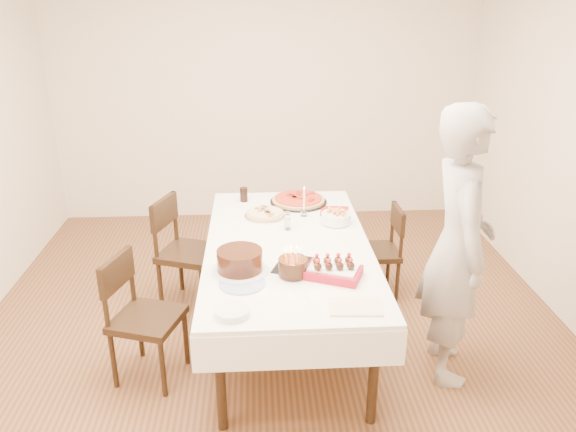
{
  "coord_description": "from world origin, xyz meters",
  "views": [
    {
      "loc": [
        -0.11,
        -3.51,
        2.4
      ],
      "look_at": [
        0.1,
        0.05,
        0.96
      ],
      "focal_mm": 35.0,
      "sensor_mm": 36.0,
      "label": 1
    }
  ],
  "objects": [
    {
      "name": "chair_left_savory",
      "position": [
        -0.66,
        0.55,
        0.45
      ],
      "size": [
        0.59,
        0.59,
        0.9
      ],
      "primitive_type": null,
      "rotation": [
        0.0,
        0.0,
        2.8
      ],
      "color": "black",
      "rests_on": "floor"
    },
    {
      "name": "chair_left_dessert",
      "position": [
        -0.83,
        -0.37,
        0.43
      ],
      "size": [
        0.56,
        0.56,
        0.86
      ],
      "primitive_type": null,
      "rotation": [
        0.0,
        0.0,
        2.83
      ],
      "color": "black",
      "rests_on": "floor"
    },
    {
      "name": "red_placemat",
      "position": [
        0.51,
        0.63,
        0.75
      ],
      "size": [
        0.26,
        0.26,
        0.01
      ],
      "primitive_type": "cube",
      "rotation": [
        0.0,
        0.0,
        -0.15
      ],
      "color": "#B21E1E",
      "rests_on": "dining_table"
    },
    {
      "name": "cola_glass",
      "position": [
        -0.22,
        0.91,
        0.81
      ],
      "size": [
        0.08,
        0.08,
        0.12
      ],
      "primitive_type": "cylinder",
      "rotation": [
        0.0,
        0.0,
        -0.3
      ],
      "color": "black",
      "rests_on": "dining_table"
    },
    {
      "name": "pizza_pepperoni",
      "position": [
        0.24,
        0.85,
        0.77
      ],
      "size": [
        0.49,
        0.49,
        0.04
      ],
      "primitive_type": "cylinder",
      "rotation": [
        0.0,
        0.0,
        0.05
      ],
      "color": "red",
      "rests_on": "dining_table"
    },
    {
      "name": "person",
      "position": [
        1.14,
        -0.4,
        0.91
      ],
      "size": [
        0.5,
        0.7,
        1.81
      ],
      "primitive_type": "imported",
      "rotation": [
        0.0,
        0.0,
        1.47
      ],
      "color": "#A29D98",
      "rests_on": "floor"
    },
    {
      "name": "pasta_bowl",
      "position": [
        0.49,
        0.39,
        0.79
      ],
      "size": [
        0.29,
        0.29,
        0.07
      ],
      "primitive_type": "cylinder",
      "rotation": [
        0.0,
        0.0,
        -0.36
      ],
      "color": "white",
      "rests_on": "dining_table"
    },
    {
      "name": "box_lid",
      "position": [
        0.43,
        -0.83,
        0.75
      ],
      "size": [
        0.31,
        0.22,
        0.02
      ],
      "primitive_type": "cube",
      "rotation": [
        0.0,
        0.0,
        -0.07
      ],
      "color": "beige",
      "rests_on": "dining_table"
    },
    {
      "name": "pizza_white",
      "position": [
        -0.05,
        0.55,
        0.77
      ],
      "size": [
        0.38,
        0.38,
        0.04
      ],
      "primitive_type": "cylinder",
      "rotation": [
        0.0,
        0.0,
        -0.18
      ],
      "color": "beige",
      "rests_on": "dining_table"
    },
    {
      "name": "strawberry_box",
      "position": [
        0.35,
        -0.46,
        0.79
      ],
      "size": [
        0.4,
        0.34,
        0.08
      ],
      "primitive_type": null,
      "rotation": [
        0.0,
        0.0,
        -0.41
      ],
      "color": "maroon",
      "rests_on": "dining_table"
    },
    {
      "name": "cake_board",
      "position": [
        0.15,
        -0.31,
        0.75
      ],
      "size": [
        0.38,
        0.38,
        0.01
      ],
      "primitive_type": "cube",
      "rotation": [
        0.0,
        0.0,
        -0.36
      ],
      "color": "black",
      "rests_on": "dining_table"
    },
    {
      "name": "birthday_cake",
      "position": [
        0.1,
        -0.43,
        0.85
      ],
      "size": [
        0.21,
        0.21,
        0.17
      ],
      "primitive_type": "cylinder",
      "rotation": [
        0.0,
        0.0,
        -0.17
      ],
      "color": "#371B0F",
      "rests_on": "dining_table"
    },
    {
      "name": "chair_right_savory",
      "position": [
        0.86,
        0.6,
        0.39
      ],
      "size": [
        0.41,
        0.41,
        0.79
      ],
      "primitive_type": null,
      "rotation": [
        0.0,
        0.0,
        0.01
      ],
      "color": "black",
      "rests_on": "floor"
    },
    {
      "name": "shaker_pair",
      "position": [
        0.11,
        0.29,
        0.81
      ],
      "size": [
        0.13,
        0.13,
        0.12
      ],
      "primitive_type": null,
      "rotation": [
        0.0,
        0.0,
        0.41
      ],
      "color": "white",
      "rests_on": "dining_table"
    },
    {
      "name": "floor",
      "position": [
        0.0,
        0.0,
        0.0
      ],
      "size": [
        5.0,
        5.0,
        0.0
      ],
      "primitive_type": "plane",
      "color": "#54331D",
      "rests_on": "ground"
    },
    {
      "name": "dining_table",
      "position": [
        0.1,
        0.05,
        0.38
      ],
      "size": [
        1.39,
        2.26,
        0.75
      ],
      "primitive_type": "cube",
      "rotation": [
        0.0,
        0.0,
        -0.12
      ],
      "color": "white",
      "rests_on": "floor"
    },
    {
      "name": "china_plate",
      "position": [
        -0.21,
        -0.52,
        0.76
      ],
      "size": [
        0.3,
        0.3,
        0.01
      ],
      "primitive_type": "cylinder",
      "rotation": [
        0.0,
        0.0,
        0.07
      ],
      "color": "white",
      "rests_on": "dining_table"
    },
    {
      "name": "plate_stack",
      "position": [
        -0.26,
        -0.86,
        0.77
      ],
      "size": [
        0.2,
        0.2,
        0.04
      ],
      "primitive_type": "cylinder",
      "rotation": [
        0.0,
        0.0,
        0.03
      ],
      "color": "white",
      "rests_on": "dining_table"
    },
    {
      "name": "wall_back",
      "position": [
        0.0,
        2.5,
        1.35
      ],
      "size": [
        4.5,
        0.04,
        2.7
      ],
      "primitive_type": "cube",
      "color": "beige",
      "rests_on": "floor"
    },
    {
      "name": "layer_cake",
      "position": [
        -0.22,
        -0.35,
        0.82
      ],
      "size": [
        0.48,
        0.48,
        0.14
      ],
      "primitive_type": "cylinder",
      "rotation": [
        0.0,
        0.0,
        0.42
      ],
      "color": "black",
      "rests_on": "dining_table"
    },
    {
      "name": "taper_candle",
      "position": [
        0.26,
        0.56,
        0.87
      ],
      "size": [
        0.07,
        0.07,
        0.25
      ],
      "primitive_type": "cylinder",
      "rotation": [
        0.0,
        0.0,
        -0.4
      ],
      "color": "white",
      "rests_on": "dining_table"
    }
  ]
}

